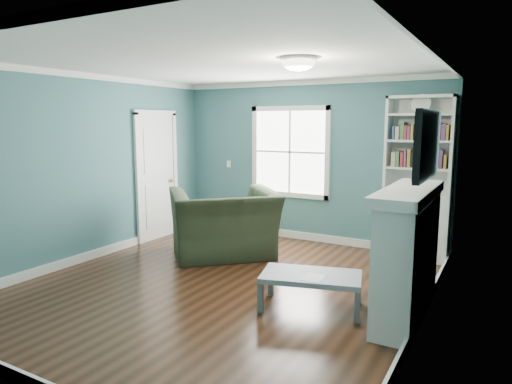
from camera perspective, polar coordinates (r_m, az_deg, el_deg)
The scene contains 13 objects.
floor at distance 5.58m, azimuth -4.13°, elevation -11.61°, with size 5.00×5.00×0.00m, color black.
room_walls at distance 5.24m, azimuth -4.32°, elevation 4.83°, with size 5.00×5.00×5.00m.
trim at distance 5.28m, azimuth -4.28°, elevation 1.09°, with size 4.50×5.00×2.60m.
window at distance 7.57m, azimuth 4.27°, elevation 5.01°, with size 1.40×0.06×1.50m.
bookshelf at distance 6.83m, azimuth 19.47°, elevation -0.31°, with size 0.90×0.35×2.31m.
fireplace at distance 4.81m, azimuth 18.56°, elevation -7.42°, with size 0.44×1.58×1.30m.
tv at distance 4.61m, azimuth 20.69°, elevation 5.56°, with size 0.06×1.10×0.65m, color black.
door at distance 7.75m, azimuth -12.27°, elevation 2.12°, with size 0.12×0.98×2.17m.
ceiling_fixture at distance 4.92m, azimuth 5.34°, elevation 15.85°, with size 0.38×0.38×0.15m.
light_switch at distance 8.17m, azimuth -3.42°, elevation 3.52°, with size 0.08×0.01×0.12m, color white.
recliner at distance 6.64m, azimuth -4.07°, elevation -2.53°, with size 1.47×0.96×1.29m, color black.
coffee_table at distance 4.87m, azimuth 6.90°, elevation -10.67°, with size 1.13×0.81×0.37m.
paper_sheet at distance 4.74m, azimuth 7.17°, elevation -10.58°, with size 0.20×0.25×0.00m, color white.
Camera 1 is at (2.90, -4.36, 1.93)m, focal length 32.00 mm.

